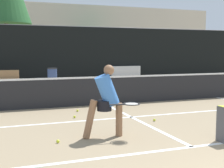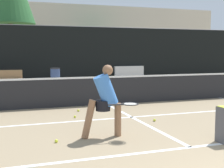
{
  "view_description": "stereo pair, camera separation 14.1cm",
  "coord_description": "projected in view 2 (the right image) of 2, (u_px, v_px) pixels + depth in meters",
  "views": [
    {
      "loc": [
        -3.33,
        -2.47,
        1.77
      ],
      "look_at": [
        -0.66,
        4.84,
        0.95
      ],
      "focal_mm": 50.0,
      "sensor_mm": 36.0,
      "label": 1
    },
    {
      "loc": [
        -3.2,
        -2.52,
        1.77
      ],
      "look_at": [
        -0.66,
        4.84,
        0.95
      ],
      "focal_mm": 50.0,
      "sensor_mm": 36.0,
      "label": 2
    }
  ],
  "objects": [
    {
      "name": "court_center_mark",
      "position": [
        137.0,
        120.0,
        8.08
      ],
      "size": [
        0.1,
        4.94,
        0.01
      ],
      "primitive_type": "cube",
      "color": "white",
      "rests_on": "ground"
    },
    {
      "name": "tree_mid",
      "position": [
        100.0,
        34.0,
        27.37
      ],
      "size": [
        3.31,
        3.31,
        3.81
      ],
      "color": "brown",
      "rests_on": "ground"
    },
    {
      "name": "tennis_ball_scattered_2",
      "position": [
        78.0,
        110.0,
        9.18
      ],
      "size": [
        0.07,
        0.07,
        0.07
      ],
      "primitive_type": "sphere",
      "color": "#D1E033",
      "rests_on": "ground"
    },
    {
      "name": "court_service_line",
      "position": [
        132.0,
        117.0,
        8.39
      ],
      "size": [
        8.25,
        0.1,
        0.01
      ],
      "primitive_type": "cube",
      "color": "white",
      "rests_on": "ground"
    },
    {
      "name": "parked_car",
      "position": [
        117.0,
        69.0,
        20.12
      ],
      "size": [
        1.79,
        4.54,
        1.51
      ],
      "color": "silver",
      "rests_on": "ground"
    },
    {
      "name": "trash_bin",
      "position": [
        55.0,
        77.0,
        15.4
      ],
      "size": [
        0.49,
        0.49,
        0.95
      ],
      "color": "#384C7F",
      "rests_on": "ground"
    },
    {
      "name": "tennis_ball_scattered_0",
      "position": [
        75.0,
        117.0,
        8.31
      ],
      "size": [
        0.07,
        0.07,
        0.07
      ],
      "primitive_type": "sphere",
      "color": "#D1E033",
      "rests_on": "ground"
    },
    {
      "name": "building_far",
      "position": [
        40.0,
        37.0,
        29.03
      ],
      "size": [
        36.0,
        2.4,
        6.1
      ],
      "primitive_type": "cube",
      "color": "beige",
      "rests_on": "ground"
    },
    {
      "name": "tennis_ball_scattered_3",
      "position": [
        154.0,
        120.0,
        7.9
      ],
      "size": [
        0.07,
        0.07,
        0.07
      ],
      "primitive_type": "sphere",
      "color": "#D1E033",
      "rests_on": "ground"
    },
    {
      "name": "player_practicing",
      "position": [
        105.0,
        98.0,
        6.39
      ],
      "size": [
        1.14,
        0.61,
        1.5
      ],
      "rotation": [
        0.0,
        0.0,
        -0.06
      ],
      "color": "#8C6042",
      "rests_on": "ground"
    },
    {
      "name": "court_baseline_near",
      "position": [
        190.0,
        147.0,
        5.76
      ],
      "size": [
        11.0,
        0.1,
        0.01
      ],
      "primitive_type": "cube",
      "color": "white",
      "rests_on": "ground"
    },
    {
      "name": "courtside_bench",
      "position": [
        6.0,
        78.0,
        14.99
      ],
      "size": [
        1.55,
        0.53,
        0.86
      ],
      "rotation": [
        0.0,
        0.0,
        -0.1
      ],
      "color": "olive",
      "rests_on": "ground"
    },
    {
      "name": "net",
      "position": [
        107.0,
        89.0,
        10.35
      ],
      "size": [
        11.09,
        0.09,
        1.07
      ],
      "color": "slate",
      "rests_on": "ground"
    },
    {
      "name": "tennis_ball_scattered_1",
      "position": [
        56.0,
        141.0,
        6.05
      ],
      "size": [
        0.07,
        0.07,
        0.07
      ],
      "primitive_type": "sphere",
      "color": "#D1E033",
      "rests_on": "ground"
    },
    {
      "name": "fence_back",
      "position": [
        66.0,
        55.0,
        16.96
      ],
      "size": [
        24.0,
        0.06,
        3.14
      ],
      "color": "black",
      "rests_on": "ground"
    }
  ]
}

